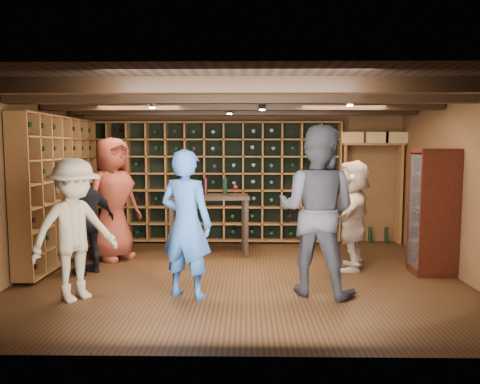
{
  "coord_description": "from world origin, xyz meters",
  "views": [
    {
      "loc": [
        0.09,
        -6.38,
        1.81
      ],
      "look_at": [
        -0.01,
        0.2,
        1.17
      ],
      "focal_mm": 35.0,
      "sensor_mm": 36.0,
      "label": 1
    }
  ],
  "objects_px": {
    "guest_beige": "(353,215)",
    "guest_woman_black": "(87,221)",
    "guest_red_floral": "(113,199)",
    "guest_khaki": "(74,230)",
    "man_grey_suit": "(317,211)",
    "display_cabinet": "(433,214)",
    "tasting_table": "(209,203)",
    "man_blue_shirt": "(186,224)"
  },
  "relations": [
    {
      "from": "guest_beige",
      "to": "guest_woman_black",
      "type": "bearing_deg",
      "value": -65.09
    },
    {
      "from": "guest_red_floral",
      "to": "guest_khaki",
      "type": "xyz_separation_m",
      "value": [
        0.11,
        -1.99,
        -0.14
      ]
    },
    {
      "from": "guest_red_floral",
      "to": "guest_beige",
      "type": "height_order",
      "value": "guest_red_floral"
    },
    {
      "from": "man_grey_suit",
      "to": "display_cabinet",
      "type": "bearing_deg",
      "value": -128.16
    },
    {
      "from": "guest_khaki",
      "to": "man_grey_suit",
      "type": "bearing_deg",
      "value": -43.32
    },
    {
      "from": "man_grey_suit",
      "to": "tasting_table",
      "type": "bearing_deg",
      "value": -30.1
    },
    {
      "from": "guest_red_floral",
      "to": "guest_khaki",
      "type": "distance_m",
      "value": 2.0
    },
    {
      "from": "guest_khaki",
      "to": "guest_beige",
      "type": "distance_m",
      "value": 3.86
    },
    {
      "from": "guest_khaki",
      "to": "tasting_table",
      "type": "relative_size",
      "value": 1.21
    },
    {
      "from": "man_blue_shirt",
      "to": "man_grey_suit",
      "type": "bearing_deg",
      "value": -152.87
    },
    {
      "from": "display_cabinet",
      "to": "guest_woman_black",
      "type": "relative_size",
      "value": 1.16
    },
    {
      "from": "guest_red_floral",
      "to": "guest_beige",
      "type": "bearing_deg",
      "value": -64.56
    },
    {
      "from": "guest_khaki",
      "to": "tasting_table",
      "type": "bearing_deg",
      "value": 10.92
    },
    {
      "from": "guest_woman_black",
      "to": "tasting_table",
      "type": "distance_m",
      "value": 2.04
    },
    {
      "from": "man_grey_suit",
      "to": "guest_woman_black",
      "type": "distance_m",
      "value": 3.25
    },
    {
      "from": "guest_khaki",
      "to": "tasting_table",
      "type": "distance_m",
      "value": 2.75
    },
    {
      "from": "man_grey_suit",
      "to": "guest_khaki",
      "type": "xyz_separation_m",
      "value": [
        -2.88,
        -0.28,
        -0.19
      ]
    },
    {
      "from": "display_cabinet",
      "to": "guest_red_floral",
      "type": "bearing_deg",
      "value": 170.64
    },
    {
      "from": "guest_woman_black",
      "to": "tasting_table",
      "type": "height_order",
      "value": "guest_woman_black"
    },
    {
      "from": "guest_woman_black",
      "to": "guest_red_floral",
      "type": "bearing_deg",
      "value": -152.64
    },
    {
      "from": "guest_woman_black",
      "to": "guest_khaki",
      "type": "distance_m",
      "value": 1.17
    },
    {
      "from": "guest_red_floral",
      "to": "tasting_table",
      "type": "relative_size",
      "value": 1.42
    },
    {
      "from": "display_cabinet",
      "to": "guest_beige",
      "type": "height_order",
      "value": "display_cabinet"
    },
    {
      "from": "man_blue_shirt",
      "to": "guest_red_floral",
      "type": "height_order",
      "value": "guest_red_floral"
    },
    {
      "from": "guest_khaki",
      "to": "guest_beige",
      "type": "bearing_deg",
      "value": -26.92
    },
    {
      "from": "display_cabinet",
      "to": "tasting_table",
      "type": "height_order",
      "value": "display_cabinet"
    },
    {
      "from": "display_cabinet",
      "to": "guest_red_floral",
      "type": "distance_m",
      "value": 4.83
    },
    {
      "from": "man_blue_shirt",
      "to": "guest_khaki",
      "type": "height_order",
      "value": "man_blue_shirt"
    },
    {
      "from": "guest_beige",
      "to": "tasting_table",
      "type": "distance_m",
      "value": 2.39
    },
    {
      "from": "man_grey_suit",
      "to": "guest_red_floral",
      "type": "distance_m",
      "value": 3.44
    },
    {
      "from": "man_grey_suit",
      "to": "guest_beige",
      "type": "bearing_deg",
      "value": -96.68
    },
    {
      "from": "display_cabinet",
      "to": "guest_khaki",
      "type": "xyz_separation_m",
      "value": [
        -4.65,
        -1.21,
        -0.02
      ]
    },
    {
      "from": "man_blue_shirt",
      "to": "guest_beige",
      "type": "xyz_separation_m",
      "value": [
        2.28,
        1.34,
        -0.08
      ]
    },
    {
      "from": "tasting_table",
      "to": "guest_woman_black",
      "type": "bearing_deg",
      "value": -148.0
    },
    {
      "from": "man_blue_shirt",
      "to": "man_grey_suit",
      "type": "relative_size",
      "value": 0.86
    },
    {
      "from": "guest_woman_black",
      "to": "tasting_table",
      "type": "relative_size",
      "value": 1.09
    },
    {
      "from": "guest_woman_black",
      "to": "guest_beige",
      "type": "height_order",
      "value": "guest_beige"
    },
    {
      "from": "man_grey_suit",
      "to": "tasting_table",
      "type": "height_order",
      "value": "man_grey_suit"
    },
    {
      "from": "guest_khaki",
      "to": "guest_woman_black",
      "type": "bearing_deg",
      "value": 52.89
    },
    {
      "from": "guest_red_floral",
      "to": "guest_beige",
      "type": "relative_size",
      "value": 1.21
    },
    {
      "from": "guest_woman_black",
      "to": "guest_beige",
      "type": "xyz_separation_m",
      "value": [
        3.82,
        0.3,
        0.05
      ]
    },
    {
      "from": "guest_woman_black",
      "to": "tasting_table",
      "type": "xyz_separation_m",
      "value": [
        1.62,
        1.23,
        0.11
      ]
    }
  ]
}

